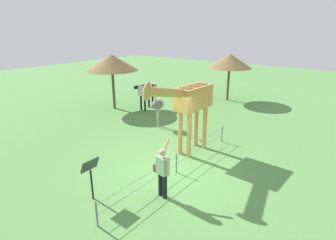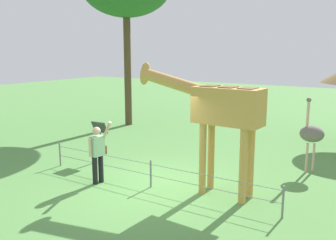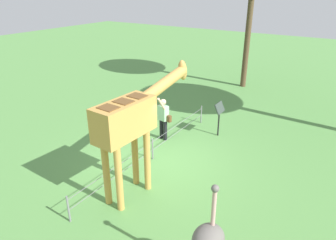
% 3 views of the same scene
% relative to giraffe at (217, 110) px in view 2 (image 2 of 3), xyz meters
% --- Properties ---
extents(ground_plane, '(60.00, 60.00, 0.00)m').
position_rel_giraffe_xyz_m(ground_plane, '(1.63, 0.35, -2.17)').
color(ground_plane, '#568E47').
extents(giraffe, '(3.64, 0.79, 3.31)m').
position_rel_giraffe_xyz_m(giraffe, '(0.00, 0.00, 0.00)').
color(giraffe, '#C69347').
rests_on(giraffe, ground_plane).
extents(visitor, '(0.61, 0.59, 1.76)m').
position_rel_giraffe_xyz_m(visitor, '(3.03, 1.07, -1.26)').
color(visitor, black).
rests_on(visitor, ground_plane).
extents(ostrich, '(0.70, 0.56, 2.25)m').
position_rel_giraffe_xyz_m(ostrich, '(-1.68, -3.00, -0.99)').
color(ostrich, '#CC9E93').
rests_on(ostrich, ground_plane).
extents(info_sign, '(0.56, 0.21, 1.32)m').
position_rel_giraffe_xyz_m(info_sign, '(4.42, -0.52, -1.22)').
color(info_sign, black).
rests_on(info_sign, ground_plane).
extents(wire_fence, '(7.05, 0.05, 0.75)m').
position_rel_giraffe_xyz_m(wire_fence, '(1.63, 0.57, -1.76)').
color(wire_fence, slate).
rests_on(wire_fence, ground_plane).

